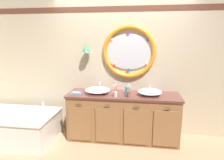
{
  "coord_description": "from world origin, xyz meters",
  "views": [
    {
      "loc": [
        0.32,
        -3.03,
        1.8
      ],
      "look_at": [
        -0.14,
        0.25,
        1.09
      ],
      "focal_mm": 31.07,
      "sensor_mm": 36.0,
      "label": 1
    }
  ],
  "objects_px": {
    "folded_hand_towel": "(76,93)",
    "toothbrush_holder_right": "(129,94)",
    "sink_basin_left": "(98,90)",
    "sink_basin_right": "(150,92)",
    "soap_dispenser": "(127,91)",
    "toothbrush_holder_left": "(115,93)",
    "bathtub": "(11,123)"
  },
  "relations": [
    {
      "from": "sink_basin_left",
      "to": "sink_basin_right",
      "type": "xyz_separation_m",
      "value": [
        0.92,
        -0.0,
        0.0
      ]
    },
    {
      "from": "sink_basin_left",
      "to": "folded_hand_towel",
      "type": "bearing_deg",
      "value": -163.91
    },
    {
      "from": "bathtub",
      "to": "sink_basin_right",
      "type": "distance_m",
      "value": 2.56
    },
    {
      "from": "sink_basin_left",
      "to": "soap_dispenser",
      "type": "relative_size",
      "value": 2.81
    },
    {
      "from": "sink_basin_left",
      "to": "toothbrush_holder_left",
      "type": "xyz_separation_m",
      "value": [
        0.34,
        -0.15,
        -0.0
      ]
    },
    {
      "from": "sink_basin_left",
      "to": "sink_basin_right",
      "type": "distance_m",
      "value": 0.92
    },
    {
      "from": "sink_basin_right",
      "to": "soap_dispenser",
      "type": "height_order",
      "value": "soap_dispenser"
    },
    {
      "from": "toothbrush_holder_left",
      "to": "toothbrush_holder_right",
      "type": "xyz_separation_m",
      "value": [
        0.23,
        0.01,
        0.0
      ]
    },
    {
      "from": "sink_basin_right",
      "to": "sink_basin_left",
      "type": "bearing_deg",
      "value": 180.0
    },
    {
      "from": "sink_basin_left",
      "to": "folded_hand_towel",
      "type": "relative_size",
      "value": 2.49
    },
    {
      "from": "bathtub",
      "to": "toothbrush_holder_left",
      "type": "xyz_separation_m",
      "value": [
        1.89,
        0.15,
        0.6
      ]
    },
    {
      "from": "sink_basin_left",
      "to": "sink_basin_right",
      "type": "height_order",
      "value": "sink_basin_right"
    },
    {
      "from": "toothbrush_holder_left",
      "to": "toothbrush_holder_right",
      "type": "distance_m",
      "value": 0.23
    },
    {
      "from": "bathtub",
      "to": "sink_basin_right",
      "type": "height_order",
      "value": "sink_basin_right"
    },
    {
      "from": "toothbrush_holder_left",
      "to": "soap_dispenser",
      "type": "height_order",
      "value": "toothbrush_holder_left"
    },
    {
      "from": "sink_basin_right",
      "to": "toothbrush_holder_right",
      "type": "height_order",
      "value": "toothbrush_holder_right"
    },
    {
      "from": "sink_basin_right",
      "to": "toothbrush_holder_right",
      "type": "bearing_deg",
      "value": -157.64
    },
    {
      "from": "folded_hand_towel",
      "to": "soap_dispenser",
      "type": "bearing_deg",
      "value": 7.52
    },
    {
      "from": "toothbrush_holder_left",
      "to": "toothbrush_holder_right",
      "type": "height_order",
      "value": "toothbrush_holder_right"
    },
    {
      "from": "bathtub",
      "to": "folded_hand_towel",
      "type": "xyz_separation_m",
      "value": [
        1.19,
        0.19,
        0.56
      ]
    },
    {
      "from": "sink_basin_left",
      "to": "sink_basin_right",
      "type": "bearing_deg",
      "value": -0.0
    },
    {
      "from": "sink_basin_right",
      "to": "toothbrush_holder_left",
      "type": "distance_m",
      "value": 0.6
    },
    {
      "from": "bathtub",
      "to": "sink_basin_left",
      "type": "xyz_separation_m",
      "value": [
        1.55,
        0.3,
        0.6
      ]
    },
    {
      "from": "toothbrush_holder_right",
      "to": "folded_hand_towel",
      "type": "height_order",
      "value": "toothbrush_holder_right"
    },
    {
      "from": "sink_basin_right",
      "to": "folded_hand_towel",
      "type": "relative_size",
      "value": 2.28
    },
    {
      "from": "bathtub",
      "to": "folded_hand_towel",
      "type": "bearing_deg",
      "value": 9.29
    },
    {
      "from": "bathtub",
      "to": "soap_dispenser",
      "type": "distance_m",
      "value": 2.18
    },
    {
      "from": "folded_hand_towel",
      "to": "toothbrush_holder_right",
      "type": "bearing_deg",
      "value": -2.32
    },
    {
      "from": "sink_basin_left",
      "to": "soap_dispenser",
      "type": "height_order",
      "value": "soap_dispenser"
    },
    {
      "from": "toothbrush_holder_right",
      "to": "soap_dispenser",
      "type": "bearing_deg",
      "value": 108.03
    },
    {
      "from": "sink_basin_right",
      "to": "toothbrush_holder_right",
      "type": "relative_size",
      "value": 1.82
    },
    {
      "from": "bathtub",
      "to": "soap_dispenser",
      "type": "bearing_deg",
      "value": 8.54
    }
  ]
}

